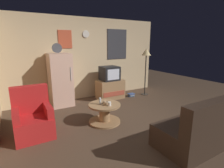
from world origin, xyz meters
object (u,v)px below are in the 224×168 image
wine_glass (100,101)px  armchair (33,119)px  crt_tv (109,73)px  tv_stand (110,89)px  fridge (60,80)px  remote_control (105,102)px  standing_lamp (146,56)px  mug_ceramic_white (109,104)px  book_stack (131,95)px  mug_ceramic_tan (105,103)px  couch (204,128)px  coffee_table (105,113)px

wine_glass → armchair: bearing=173.4°
crt_tv → tv_stand: bearing=2.4°
fridge → armchair: size_ratio=1.84×
remote_control → standing_lamp: bearing=-4.0°
crt_tv → mug_ceramic_white: 1.91m
mug_ceramic_white → book_stack: size_ratio=0.41×
mug_ceramic_tan → remote_control: (0.06, 0.12, -0.03)m
fridge → couch: (1.67, -3.30, -0.44)m
wine_glass → book_stack: bearing=35.1°
mug_ceramic_white → armchair: size_ratio=0.09×
crt_tv → fridge: bearing=174.2°
crt_tv → mug_ceramic_white: bearing=-119.4°
fridge → standing_lamp: 2.89m
armchair → couch: (2.58, -1.86, -0.03)m
mug_ceramic_tan → fridge: bearing=107.6°
armchair → book_stack: (3.16, 1.09, -0.28)m
crt_tv → mug_ceramic_white: (-0.92, -1.64, -0.35)m
remote_control → book_stack: size_ratio=0.68×
standing_lamp → remote_control: bearing=-151.9°
fridge → book_stack: (2.25, -0.34, -0.70)m
mug_ceramic_white → remote_control: size_ratio=0.60×
coffee_table → mug_ceramic_white: (0.04, -0.16, 0.26)m
fridge → mug_ceramic_white: bearing=-71.6°
wine_glass → remote_control: bearing=11.5°
tv_stand → mug_ceramic_white: bearing=-119.9°
standing_lamp → coffee_table: 2.80m
coffee_table → mug_ceramic_white: size_ratio=8.00×
fridge → mug_ceramic_tan: (0.53, -1.69, -0.27)m
crt_tv → wine_glass: (-1.05, -1.44, -0.32)m
remote_control → coffee_table: bearing=-155.0°
standing_lamp → mug_ceramic_tan: standing_lamp is taller
coffee_table → tv_stand: bearing=56.4°
crt_tv → mug_ceramic_tan: bearing=-122.5°
tv_stand → standing_lamp: (1.26, -0.24, 1.05)m
wine_glass → armchair: size_ratio=0.16×
standing_lamp → coffee_table: standing_lamp is taller
wine_glass → mug_ceramic_tan: (0.07, -0.10, -0.03)m
crt_tv → coffee_table: bearing=-123.0°
coffee_table → couch: 2.00m
armchair → book_stack: 3.35m
tv_stand → coffee_table: 1.78m
crt_tv → wine_glass: crt_tv is taller
armchair → couch: size_ratio=0.56×
fridge → armchair: fridge is taller
fridge → mug_ceramic_white: (0.59, -1.79, -0.27)m
crt_tv → armchair: (-2.43, -1.28, -0.49)m
tv_stand → armchair: 2.76m
standing_lamp → armchair: standing_lamp is taller
standing_lamp → remote_control: (-2.20, -1.17, -0.91)m
standing_lamp → mug_ceramic_white: standing_lamp is taller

